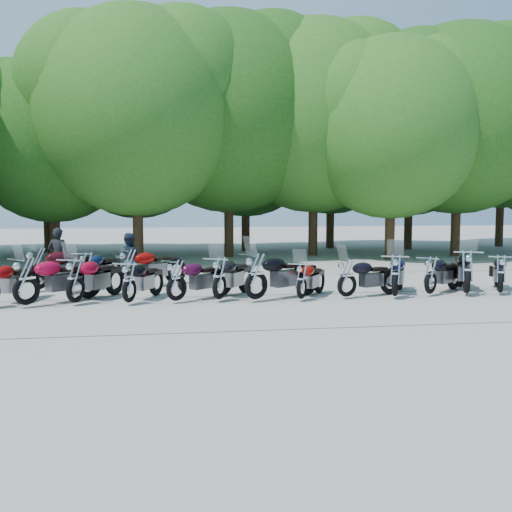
{
  "coord_description": "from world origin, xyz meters",
  "views": [
    {
      "loc": [
        -2.56,
        -14.76,
        2.62
      ],
      "look_at": [
        0.0,
        1.5,
        1.1
      ],
      "focal_mm": 42.0,
      "sensor_mm": 36.0,
      "label": 1
    }
  ],
  "objects": [
    {
      "name": "motorcycle_5",
      "position": [
        -1.1,
        0.61,
        0.66
      ],
      "size": [
        1.82,
        2.36,
        1.32
      ],
      "primitive_type": null,
      "rotation": [
        0.0,
        0.0,
        2.59
      ],
      "color": "black",
      "rests_on": "ground"
    },
    {
      "name": "tree_4",
      "position": [
        0.54,
        13.09,
        6.64
      ],
      "size": [
        9.13,
        9.13,
        11.2
      ],
      "color": "#3A2614",
      "rests_on": "ground"
    },
    {
      "name": "motorcycle_1",
      "position": [
        -5.87,
        0.48,
        0.71
      ],
      "size": [
        2.37,
        2.23,
        1.41
      ],
      "primitive_type": null,
      "rotation": [
        0.0,
        0.0,
        2.3
      ],
      "color": "#9F0527",
      "rests_on": "ground"
    },
    {
      "name": "tree_14",
      "position": [
        10.68,
        16.09,
        5.83
      ],
      "size": [
        8.02,
        8.02,
        9.84
      ],
      "color": "#3A2614",
      "rests_on": "ground"
    },
    {
      "name": "tree_10",
      "position": [
        -8.29,
        16.97,
        5.66
      ],
      "size": [
        7.78,
        7.78,
        9.55
      ],
      "color": "#3A2614",
      "rests_on": "ground"
    },
    {
      "name": "tree_3",
      "position": [
        -3.57,
        11.24,
        6.32
      ],
      "size": [
        8.7,
        8.7,
        10.67
      ],
      "color": "#3A2614",
      "rests_on": "ground"
    },
    {
      "name": "tree_13",
      "position": [
        6.69,
        17.47,
        6.04
      ],
      "size": [
        8.31,
        8.31,
        10.2
      ],
      "color": "#3A2614",
      "rests_on": "ground"
    },
    {
      "name": "motorcycle_2",
      "position": [
        -4.73,
        0.66,
        0.67
      ],
      "size": [
        1.81,
        2.43,
        1.35
      ],
      "primitive_type": null,
      "rotation": [
        0.0,
        0.0,
        2.62
      ],
      "color": "maroon",
      "rests_on": "ground"
    },
    {
      "name": "motorcycle_4",
      "position": [
        -2.21,
        0.56,
        0.64
      ],
      "size": [
        2.19,
        1.92,
        1.27
      ],
      "primitive_type": null,
      "rotation": [
        0.0,
        0.0,
        2.23
      ],
      "color": "#380724",
      "rests_on": "ground"
    },
    {
      "name": "motorcycle_7",
      "position": [
        1.04,
        0.38,
        0.58
      ],
      "size": [
        1.63,
        2.05,
        1.15
      ],
      "primitive_type": null,
      "rotation": [
        0.0,
        0.0,
        2.57
      ],
      "color": "#840A04",
      "rests_on": "ground"
    },
    {
      "name": "motorcycle_13",
      "position": [
        -6.1,
        3.12,
        0.72
      ],
      "size": [
        2.54,
        2.12,
        1.45
      ],
      "primitive_type": null,
      "rotation": [
        0.0,
        0.0,
        2.19
      ],
      "color": "#36070D",
      "rests_on": "ground"
    },
    {
      "name": "motorcycle_15",
      "position": [
        -3.53,
        3.09,
        0.69
      ],
      "size": [
        2.37,
        2.09,
        1.38
      ],
      "primitive_type": null,
      "rotation": [
        0.0,
        0.0,
        2.24
      ],
      "color": "#8B0705",
      "rests_on": "ground"
    },
    {
      "name": "motorcycle_10",
      "position": [
        4.74,
        0.64,
        0.62
      ],
      "size": [
        2.1,
        1.92,
        1.24
      ],
      "primitive_type": null,
      "rotation": [
        0.0,
        0.0,
        2.27
      ],
      "color": "black",
      "rests_on": "ground"
    },
    {
      "name": "tree_2",
      "position": [
        -7.25,
        12.84,
        5.31
      ],
      "size": [
        7.31,
        7.31,
        8.97
      ],
      "color": "#3A2614",
      "rests_on": "ground"
    },
    {
      "name": "motorcycle_8",
      "position": [
        2.31,
        0.52,
        0.61
      ],
      "size": [
        2.26,
        1.41,
        1.23
      ],
      "primitive_type": null,
      "rotation": [
        0.0,
        0.0,
        1.95
      ],
      "color": "black",
      "rests_on": "ground"
    },
    {
      "name": "tree_12",
      "position": [
        1.8,
        16.47,
        5.72
      ],
      "size": [
        7.88,
        7.88,
        9.67
      ],
      "color": "#3A2614",
      "rests_on": "ground"
    },
    {
      "name": "motorcycle_3",
      "position": [
        -3.4,
        0.49,
        0.62
      ],
      "size": [
        1.52,
        2.27,
        1.24
      ],
      "primitive_type": null,
      "rotation": [
        0.0,
        0.0,
        2.71
      ],
      "color": "black",
      "rests_on": "ground"
    },
    {
      "name": "motorcycle_11",
      "position": [
        5.73,
        0.49,
        0.72
      ],
      "size": [
        1.68,
        2.65,
        1.44
      ],
      "primitive_type": null,
      "rotation": [
        0.0,
        0.0,
        2.75
      ],
      "color": "black",
      "rests_on": "ground"
    },
    {
      "name": "motorcycle_12",
      "position": [
        6.75,
        0.51,
        0.63
      ],
      "size": [
        1.66,
        2.3,
        1.27
      ],
      "primitive_type": null,
      "rotation": [
        0.0,
        0.0,
        2.65
      ],
      "color": "black",
      "rests_on": "ground"
    },
    {
      "name": "tree_5",
      "position": [
        4.61,
        13.2,
        6.57
      ],
      "size": [
        9.04,
        9.04,
        11.1
      ],
      "color": "#3A2614",
      "rests_on": "ground"
    },
    {
      "name": "motorcycle_14",
      "position": [
        -4.76,
        3.19,
        0.64
      ],
      "size": [
        1.57,
        2.35,
        1.28
      ],
      "primitive_type": null,
      "rotation": [
        0.0,
        0.0,
        2.71
      ],
      "color": "#0E1B3E",
      "rests_on": "ground"
    },
    {
      "name": "motorcycle_9",
      "position": [
        3.6,
        0.36,
        0.67
      ],
      "size": [
        1.72,
        2.46,
        1.35
      ],
      "primitive_type": null,
      "rotation": [
        0.0,
        0.0,
        2.68
      ],
      "color": "black",
      "rests_on": "ground"
    },
    {
      "name": "tree_7",
      "position": [
        11.2,
        11.78,
        6.39
      ],
      "size": [
        8.79,
        8.79,
        10.79
      ],
      "color": "#3A2614",
      "rests_on": "ground"
    },
    {
      "name": "rider_1",
      "position": [
        -3.59,
        3.8,
        0.82
      ],
      "size": [
        0.85,
        0.69,
        1.65
      ],
      "primitive_type": "imported",
      "rotation": [
        0.0,
        0.0,
        3.06
      ],
      "color": "#1C2C3B",
      "rests_on": "ground"
    },
    {
      "name": "tree_6",
      "position": [
        7.55,
        10.82,
        5.81
      ],
      "size": [
        8.0,
        8.0,
        9.82
      ],
      "color": "#3A2614",
      "rests_on": "ground"
    },
    {
      "name": "motorcycle_6",
      "position": [
        -0.17,
        0.41,
        0.72
      ],
      "size": [
        2.59,
        1.96,
        1.44
      ],
      "primitive_type": null,
      "rotation": [
        0.0,
        0.0,
        2.1
      ],
      "color": "black",
      "rests_on": "ground"
    },
    {
      "name": "rider_0",
      "position": [
        -5.73,
        4.31,
        0.9
      ],
      "size": [
        0.74,
        0.58,
        1.8
      ],
      "primitive_type": "imported",
      "rotation": [
        0.0,
        0.0,
        2.89
      ],
      "color": "black",
      "rests_on": "ground"
    },
    {
      "name": "tree_15",
      "position": [
        16.61,
        17.02,
        7.03
      ],
      "size": [
        9.67,
        9.67,
        11.86
      ],
      "color": "#3A2614",
      "rests_on": "ground"
    },
    {
      "name": "tree_11",
      "position": [
        -3.76,
        16.43,
        5.49
      ],
      "size": [
        7.56,
        7.56,
        9.28
      ],
      "color": "#3A2614",
      "rests_on": "ground"
    },
    {
      "name": "ground",
      "position": [
        0.0,
        0.0,
        0.0
      ],
      "size": [
        90.0,
        90.0,
        0.0
      ],
      "primitive_type": "plane",
      "color": "#A7A196",
      "rests_on": "ground"
    }
  ]
}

